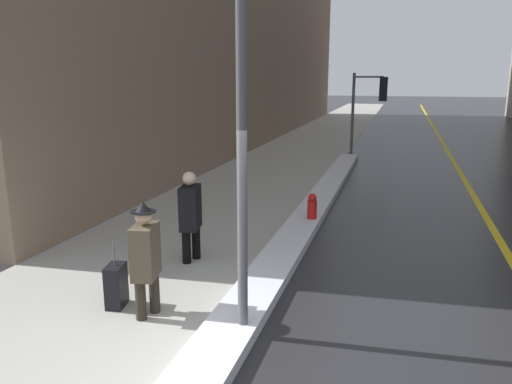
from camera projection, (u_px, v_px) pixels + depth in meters
name	position (u px, v px, depth m)	size (l,w,h in m)	color
ground_plane	(188.00, 370.00, 5.36)	(160.00, 160.00, 0.00)	#232326
sidewalk_slab	(294.00, 155.00, 19.93)	(4.00, 80.00, 0.01)	#9E9B93
road_centre_stripe	(454.00, 162.00, 18.31)	(0.16, 80.00, 0.00)	gold
snow_bank_curb	(313.00, 209.00, 11.56)	(0.66, 16.32, 0.16)	silver
lamp_post	(242.00, 110.00, 5.47)	(0.28, 0.28, 4.49)	#515156
traffic_light_near	(373.00, 97.00, 18.97)	(1.31, 0.32, 3.21)	#515156
pedestrian_in_fedora	(145.00, 255.00, 6.37)	(0.37, 0.53, 1.56)	#2A241B
pedestrian_with_shoulder_bag	(191.00, 212.00, 8.34)	(0.39, 0.74, 1.56)	black
rolling_suitcase	(116.00, 286.00, 6.77)	(0.29, 0.40, 0.95)	black
fire_hydrant	(312.00, 210.00, 10.46)	(0.20, 0.20, 0.70)	red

